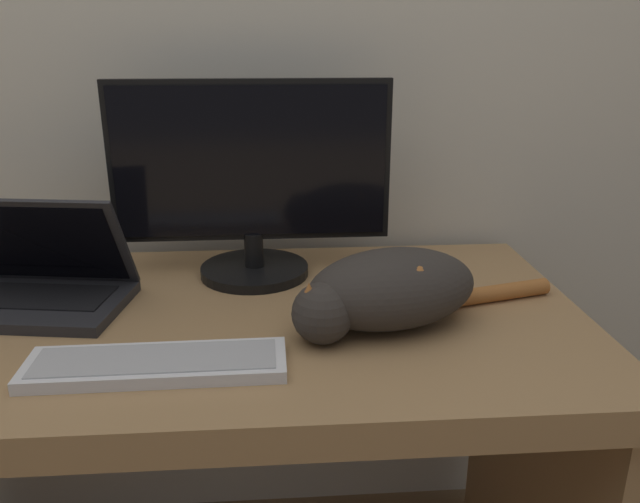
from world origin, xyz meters
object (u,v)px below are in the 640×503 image
monitor (251,182)px  cat (388,289)px  external_keyboard (157,364)px  laptop (37,284)px

monitor → cat: size_ratio=1.11×
monitor → external_keyboard: 0.46m
laptop → cat: bearing=-3.3°
monitor → laptop: size_ratio=1.58×
monitor → external_keyboard: bearing=-109.3°
laptop → external_keyboard: size_ratio=0.91×
monitor → external_keyboard: size_ratio=1.44×
external_keyboard → cat: 0.40m
external_keyboard → cat: cat is taller
monitor → external_keyboard: (-0.14, -0.40, -0.19)m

